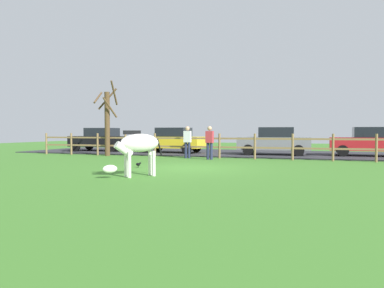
# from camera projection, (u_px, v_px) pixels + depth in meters

# --- Properties ---
(ground_plane) EXTENTS (60.00, 60.00, 0.00)m
(ground_plane) POSITION_uv_depth(u_px,v_px,m) (191.00, 168.00, 13.62)
(ground_plane) COLOR #3D7528
(parking_asphalt) EXTENTS (28.00, 7.40, 0.05)m
(parking_asphalt) POSITION_uv_depth(u_px,v_px,m) (240.00, 153.00, 22.42)
(parking_asphalt) COLOR #2D2D33
(parking_asphalt) RESTS_ON ground_plane
(paddock_fence) EXTENTS (21.74, 0.11, 1.27)m
(paddock_fence) POSITION_uv_depth(u_px,v_px,m) (219.00, 144.00, 18.39)
(paddock_fence) COLOR olive
(paddock_fence) RESTS_ON ground_plane
(bare_tree) EXTENTS (1.35, 1.41, 4.18)m
(bare_tree) POSITION_uv_depth(u_px,v_px,m) (107.00, 120.00, 20.30)
(bare_tree) COLOR #513A23
(bare_tree) RESTS_ON ground_plane
(zebra) EXTENTS (1.41, 1.59, 1.41)m
(zebra) POSITION_uv_depth(u_px,v_px,m) (137.00, 146.00, 11.00)
(zebra) COLOR white
(zebra) RESTS_ON ground_plane
(crow_on_grass) EXTENTS (0.21, 0.10, 0.20)m
(crow_on_grass) POSITION_uv_depth(u_px,v_px,m) (138.00, 164.00, 13.79)
(crow_on_grass) COLOR black
(crow_on_grass) RESTS_ON ground_plane
(parked_car_red) EXTENTS (4.03, 1.94, 1.56)m
(parked_car_red) POSITION_uv_depth(u_px,v_px,m) (370.00, 141.00, 19.43)
(parked_car_red) COLOR red
(parked_car_red) RESTS_ON parking_asphalt
(parked_car_yellow) EXTENTS (4.05, 1.99, 1.56)m
(parked_car_yellow) POSITION_uv_depth(u_px,v_px,m) (172.00, 140.00, 22.63)
(parked_car_yellow) COLOR yellow
(parked_car_yellow) RESTS_ON parking_asphalt
(parked_car_grey) EXTENTS (4.09, 2.07, 1.56)m
(parked_car_grey) POSITION_uv_depth(u_px,v_px,m) (274.00, 141.00, 20.53)
(parked_car_grey) COLOR slate
(parked_car_grey) RESTS_ON parking_asphalt
(parked_car_black) EXTENTS (4.10, 2.09, 1.56)m
(parked_car_black) POSITION_uv_depth(u_px,v_px,m) (101.00, 139.00, 24.66)
(parked_car_black) COLOR black
(parked_car_black) RESTS_ON parking_asphalt
(visitor_left_of_tree) EXTENTS (0.38, 0.25, 1.64)m
(visitor_left_of_tree) POSITION_uv_depth(u_px,v_px,m) (210.00, 141.00, 17.65)
(visitor_left_of_tree) COLOR #232847
(visitor_left_of_tree) RESTS_ON ground_plane
(visitor_right_of_tree) EXTENTS (0.36, 0.22, 1.64)m
(visitor_right_of_tree) POSITION_uv_depth(u_px,v_px,m) (187.00, 141.00, 18.49)
(visitor_right_of_tree) COLOR #232847
(visitor_right_of_tree) RESTS_ON ground_plane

